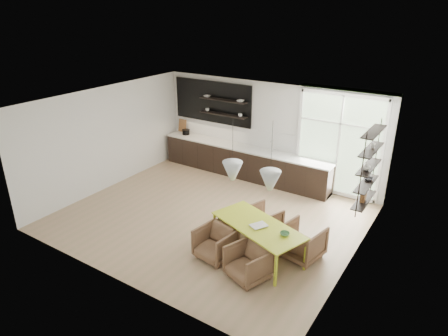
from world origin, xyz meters
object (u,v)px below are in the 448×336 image
armchair_front_right (249,263)px  armchair_back_right (302,241)px  dining_table (258,227)px  wire_stool (224,225)px  armchair_back_left (263,221)px  armchair_front_left (215,243)px

armchair_front_right → armchair_back_right: bearing=84.0°
dining_table → wire_stool: bearing=-175.9°
armchair_back_left → armchair_back_right: armchair_back_right is taller
dining_table → armchair_front_left: (-0.69, -0.55, -0.35)m
armchair_back_left → armchair_front_right: armchair_front_right is taller
dining_table → armchair_front_right: (0.22, -0.76, -0.35)m
armchair_front_right → wire_stool: armchair_front_right is taller
armchair_back_left → armchair_back_right: (1.12, -0.36, 0.04)m
armchair_back_right → armchair_front_right: bearing=75.4°
armchair_front_left → armchair_front_right: armchair_front_right is taller
armchair_front_right → armchair_back_left: bearing=128.2°
armchair_back_left → wire_stool: size_ratio=1.80×
wire_stool → armchair_back_right: bearing=5.7°
armchair_back_left → armchair_front_left: 1.43m
dining_table → armchair_back_right: 0.99m
armchair_front_left → armchair_front_right: 0.94m
armchair_back_left → wire_stool: 0.90m
dining_table → armchair_front_left: 0.95m
armchair_back_left → armchair_front_right: bearing=128.5°
armchair_back_right → dining_table: bearing=40.8°
dining_table → armchair_front_right: size_ratio=2.93×
armchair_back_left → wire_stool: (-0.71, -0.55, -0.07)m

